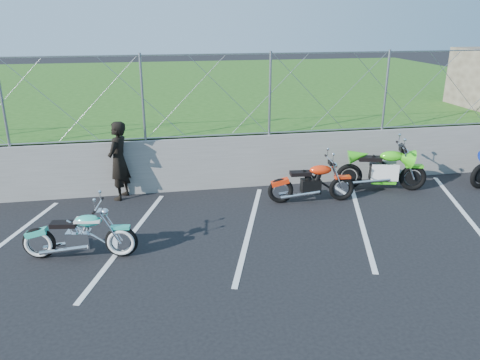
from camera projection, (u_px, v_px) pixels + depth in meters
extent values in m
plane|color=black|center=(261.00, 251.00, 8.56)|extent=(90.00, 90.00, 0.00)
cube|color=slate|center=(229.00, 162.00, 11.59)|extent=(30.00, 0.22, 1.30)
cube|color=#255216|center=(193.00, 97.00, 20.86)|extent=(30.00, 20.00, 1.30)
cylinder|color=gray|center=(229.00, 54.00, 10.72)|extent=(28.00, 0.03, 0.03)
cylinder|color=gray|center=(229.00, 134.00, 11.36)|extent=(28.00, 0.03, 0.03)
cube|color=silver|center=(129.00, 238.00, 9.07)|extent=(1.49, 4.31, 0.01)
cube|color=silver|center=(250.00, 228.00, 9.49)|extent=(1.49, 4.31, 0.01)
cube|color=silver|center=(360.00, 219.00, 9.91)|extent=(1.49, 4.31, 0.01)
cube|color=silver|center=(462.00, 211.00, 10.32)|extent=(1.49, 4.31, 0.01)
torus|color=black|center=(39.00, 243.00, 8.23)|extent=(0.59, 0.18, 0.59)
torus|color=black|center=(122.00, 241.00, 8.29)|extent=(0.59, 0.18, 0.59)
cube|color=silver|center=(79.00, 239.00, 8.24)|extent=(0.44, 0.30, 0.30)
ellipsoid|color=#2DB49C|center=(88.00, 221.00, 8.13)|extent=(0.49, 0.28, 0.21)
cube|color=black|center=(64.00, 224.00, 8.13)|extent=(0.47, 0.27, 0.08)
cube|color=#2DB49C|center=(120.00, 227.00, 8.20)|extent=(0.35, 0.18, 0.05)
cylinder|color=silver|center=(98.00, 205.00, 8.05)|extent=(0.11, 0.64, 0.02)
torus|color=black|center=(281.00, 191.00, 10.68)|extent=(0.60, 0.15, 0.59)
torus|color=black|center=(342.00, 188.00, 10.83)|extent=(0.60, 0.15, 0.59)
cube|color=black|center=(311.00, 186.00, 10.73)|extent=(0.46, 0.30, 0.33)
ellipsoid|color=#F5320E|center=(321.00, 170.00, 10.62)|extent=(0.52, 0.27, 0.22)
cube|color=black|center=(301.00, 173.00, 10.60)|extent=(0.50, 0.27, 0.09)
cube|color=#F5320E|center=(342.00, 177.00, 10.74)|extent=(0.37, 0.17, 0.06)
cylinder|color=silver|center=(330.00, 160.00, 10.56)|extent=(0.08, 0.69, 0.03)
torus|color=black|center=(349.00, 176.00, 11.54)|extent=(0.66, 0.28, 0.65)
torus|color=black|center=(413.00, 178.00, 11.45)|extent=(0.66, 0.28, 0.65)
cube|color=black|center=(380.00, 173.00, 11.46)|extent=(0.56, 0.42, 0.37)
ellipsoid|color=#3ED41A|center=(392.00, 156.00, 11.30)|extent=(0.62, 0.40, 0.25)
cube|color=black|center=(370.00, 159.00, 11.36)|extent=(0.59, 0.39, 0.10)
cube|color=#3ED41A|center=(414.00, 166.00, 11.35)|extent=(0.44, 0.26, 0.07)
cylinder|color=silver|center=(401.00, 146.00, 11.20)|extent=(0.22, 0.77, 0.03)
imported|color=black|center=(119.00, 161.00, 10.76)|extent=(0.67, 0.79, 1.84)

